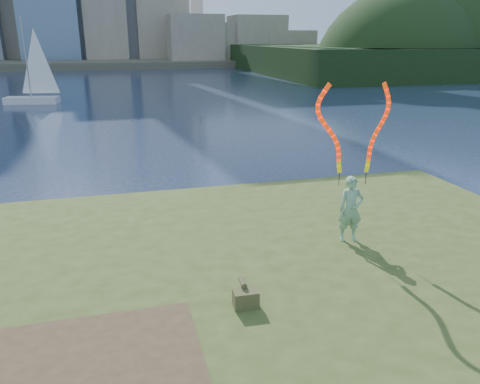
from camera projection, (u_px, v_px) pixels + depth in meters
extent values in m
plane|color=#18253E|center=(204.00, 291.00, 10.37)|extent=(320.00, 320.00, 0.00)
cube|color=#3A491A|center=(231.00, 356.00, 8.03)|extent=(20.00, 18.00, 0.30)
cube|color=#3A491A|center=(227.00, 333.00, 8.22)|extent=(17.00, 15.00, 0.30)
cube|color=#3A491A|center=(224.00, 315.00, 8.33)|extent=(14.00, 12.00, 0.30)
cube|color=#47331E|center=(92.00, 373.00, 6.64)|extent=(3.20, 3.00, 0.02)
cube|color=#4B4637|center=(119.00, 61.00, 97.26)|extent=(320.00, 40.00, 1.20)
cube|color=black|center=(460.00, 58.00, 78.19)|extent=(70.00, 42.00, 4.00)
imported|color=#1E6930|center=(351.00, 209.00, 10.78)|extent=(0.62, 0.46, 1.55)
cylinder|color=black|center=(339.00, 179.00, 10.63)|extent=(0.02, 0.02, 0.30)
cylinder|color=black|center=(366.00, 178.00, 10.68)|extent=(0.02, 0.02, 0.30)
cube|color=#494323|center=(246.00, 299.00, 8.26)|extent=(0.45, 0.31, 0.31)
cylinder|color=#494323|center=(243.00, 282.00, 8.38)|extent=(0.12, 0.30, 0.10)
cube|color=silver|center=(32.00, 100.00, 39.26)|extent=(4.49, 2.18, 0.60)
cylinder|color=gray|center=(26.00, 59.00, 38.20)|extent=(0.12, 0.12, 6.54)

